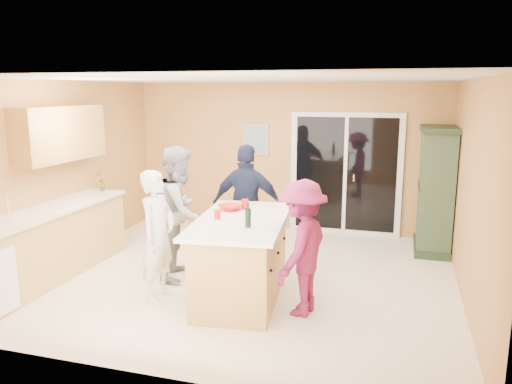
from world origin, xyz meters
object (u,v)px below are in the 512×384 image
(green_hutch, at_px, (436,191))
(woman_navy, at_px, (247,206))
(woman_grey, at_px, (180,212))
(kitchen_island, at_px, (242,261))
(woman_white, at_px, (158,236))
(woman_magenta, at_px, (302,248))

(green_hutch, bearing_deg, woman_navy, -150.01)
(woman_grey, bearing_deg, kitchen_island, -124.92)
(woman_white, relative_size, woman_grey, 0.89)
(woman_white, bearing_deg, woman_grey, 10.84)
(woman_white, bearing_deg, kitchen_island, -67.54)
(kitchen_island, distance_m, woman_grey, 1.20)
(woman_grey, bearing_deg, green_hutch, -66.79)
(kitchen_island, relative_size, woman_magenta, 1.30)
(woman_grey, relative_size, woman_magenta, 1.16)
(woman_white, bearing_deg, green_hutch, -42.93)
(woman_magenta, bearing_deg, woman_navy, -130.00)
(woman_magenta, bearing_deg, woman_grey, -100.00)
(woman_white, distance_m, woman_grey, 0.79)
(woman_grey, height_order, woman_magenta, woman_grey)
(green_hutch, relative_size, woman_navy, 1.11)
(kitchen_island, height_order, woman_white, woman_white)
(woman_navy, bearing_deg, woman_grey, 36.04)
(green_hutch, distance_m, woman_navy, 2.96)
(green_hutch, relative_size, woman_grey, 1.10)
(woman_navy, bearing_deg, green_hutch, -152.52)
(woman_navy, xyz_separation_m, woman_magenta, (1.03, -1.29, -0.11))
(green_hutch, bearing_deg, kitchen_island, -131.75)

